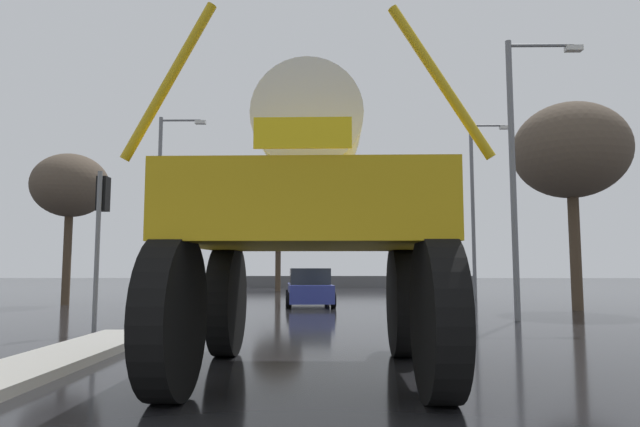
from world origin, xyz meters
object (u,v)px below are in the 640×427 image
sedan_ahead (309,288)px  traffic_signal_near_left (101,215)px  bare_tree_far_center (278,226)px  bare_tree_left (70,186)px  oversize_sprayer (310,221)px  streetlight_far_right (476,200)px  bare_tree_right (571,151)px  streetlight_far_left (162,197)px  streetlight_near_right (518,161)px  traffic_signal_near_right (426,220)px

sedan_ahead → traffic_signal_near_left: 10.78m
sedan_ahead → bare_tree_far_center: bearing=5.3°
sedan_ahead → bare_tree_left: bearing=83.5°
oversize_sprayer → bare_tree_left: bare_tree_left is taller
streetlight_far_right → sedan_ahead: bearing=-150.8°
streetlight_far_right → bare_tree_right: (1.73, -6.81, 0.99)m
sedan_ahead → streetlight_far_left: size_ratio=0.49×
sedan_ahead → bare_tree_right: size_ratio=0.55×
streetlight_near_right → streetlight_far_right: 10.96m
oversize_sprayer → streetlight_near_right: (6.00, 8.10, 2.49)m
oversize_sprayer → streetlight_near_right: 10.38m
traffic_signal_near_left → traffic_signal_near_right: 7.79m
oversize_sprayer → traffic_signal_near_right: oversize_sprayer is taller
streetlight_near_right → bare_tree_far_center: bearing=114.1°
oversize_sprayer → streetlight_near_right: size_ratio=0.63×
oversize_sprayer → streetlight_near_right: bearing=-35.7°
streetlight_far_left → bare_tree_far_center: size_ratio=1.49×
sedan_ahead → traffic_signal_near_right: (3.07, -9.46, 1.97)m
sedan_ahead → streetlight_far_right: (8.11, 4.54, 4.16)m
streetlight_near_right → traffic_signal_near_left: bearing=-164.2°
oversize_sprayer → streetlight_far_right: streetlight_far_right is taller
streetlight_far_right → bare_tree_left: 18.74m
streetlight_far_right → bare_tree_far_center: bearing=139.0°
bare_tree_left → streetlight_far_left: bearing=38.4°
sedan_ahead → bare_tree_right: bearing=-108.0°
sedan_ahead → streetlight_far_right: streetlight_far_right is taller
sedan_ahead → bare_tree_far_center: bare_tree_far_center is taller
oversize_sprayer → streetlight_far_left: 18.89m
traffic_signal_near_left → bare_tree_left: (-5.41, 9.74, 2.15)m
streetlight_far_left → bare_tree_far_center: streetlight_far_left is taller
streetlight_far_right → bare_tree_right: bearing=-75.7°
oversize_sprayer → sedan_ahead: bearing=2.7°
sedan_ahead → traffic_signal_near_left: size_ratio=1.10×
streetlight_near_right → streetlight_far_left: bearing=145.9°
bare_tree_far_center → streetlight_far_left: bearing=-112.1°
bare_tree_right → streetlight_far_left: bearing=163.3°
bare_tree_left → oversize_sprayer: bearing=-54.2°
traffic_signal_near_left → streetlight_near_right: (11.18, 3.17, 1.92)m
streetlight_far_left → bare_tree_right: size_ratio=1.12×
traffic_signal_near_right → streetlight_far_right: 15.04m
bare_tree_left → bare_tree_far_center: bare_tree_left is taller
bare_tree_left → traffic_signal_near_left: bearing=-60.9°
sedan_ahead → streetlight_near_right: 9.87m
traffic_signal_near_left → bare_tree_right: size_ratio=0.50×
traffic_signal_near_right → streetlight_far_right: bearing=70.2°
streetlight_near_right → bare_tree_right: streetlight_near_right is taller
sedan_ahead → traffic_signal_near_right: 10.14m
traffic_signal_near_left → bare_tree_far_center: (2.22, 23.22, 1.52)m
bare_tree_far_center → streetlight_far_right: bearing=-41.0°
streetlight_far_left → bare_tree_left: bearing=-141.6°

